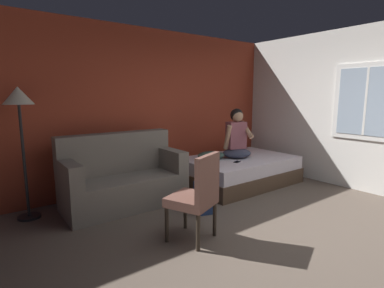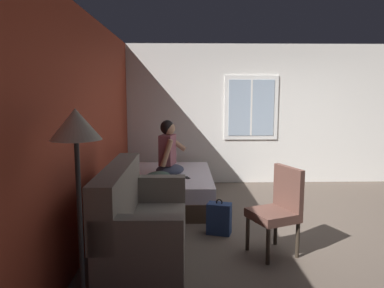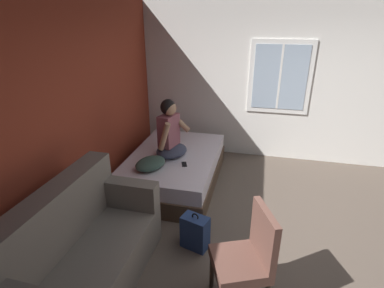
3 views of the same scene
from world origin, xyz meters
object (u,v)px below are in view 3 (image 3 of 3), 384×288
Objects in this scene: couch at (82,253)px; backpack at (196,232)px; person_seated at (170,133)px; throw_pillow at (151,163)px; side_chair at (248,255)px; cell_phone at (184,164)px; bed at (174,168)px.

backpack is (0.77, -0.92, -0.20)m from couch.
person_seated is 1.91× the size of backpack.
person_seated is at bearing 27.63° from backpack.
side_chair is at bearing -135.03° from throw_pillow.
cell_phone reaches higher than backpack.
side_chair is 1.92m from cell_phone.
side_chair is 2.03m from throw_pillow.
bed is 4.41× the size of backpack.
person_seated is at bearing -17.61° from throw_pillow.
couch is 1.96× the size of person_seated.
throw_pillow is at bearing 162.39° from person_seated.
side_chair is 6.81× the size of cell_phone.
person_seated is at bearing -6.43° from couch.
throw_pillow is (1.44, 1.44, 0.02)m from side_chair.
throw_pillow is 3.33× the size of cell_phone.
bed is at bearing -71.05° from cell_phone.
backpack is 0.95× the size of throw_pillow.
bed is 0.47m from cell_phone.
person_seated reaches higher than throw_pillow.
side_chair is 0.91m from backpack.
bed reaches higher than backpack.
side_chair is 1.12× the size of person_seated.
side_chair is (0.18, -1.52, 0.14)m from couch.
couch is 2.15m from person_seated.
throw_pillow is at bearing 44.65° from backpack.
throw_pillow is at bearing 5.60° from cell_phone.
backpack is 1.17m from cell_phone.
backpack is 3.18× the size of cell_phone.
cell_phone is at bearing -141.31° from bed.
person_seated is (1.91, 1.29, 0.30)m from side_chair.
throw_pillow reaches higher than backpack.
person_seated is 0.57m from throw_pillow.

